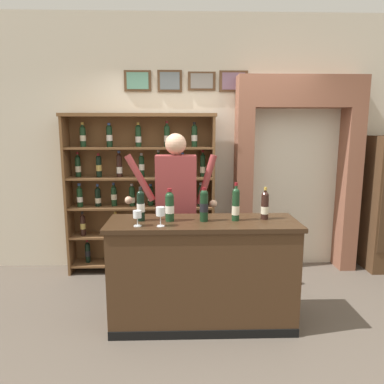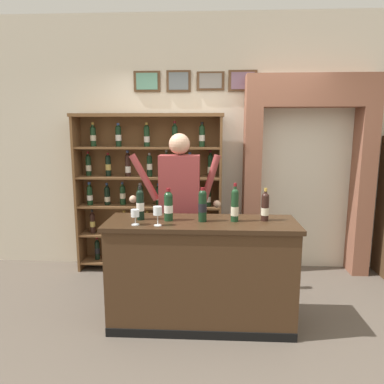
{
  "view_description": "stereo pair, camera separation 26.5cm",
  "coord_description": "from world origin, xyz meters",
  "px_view_note": "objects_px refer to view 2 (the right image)",
  "views": [
    {
      "loc": [
        -0.34,
        -3.08,
        1.79
      ],
      "look_at": [
        -0.24,
        0.15,
        1.21
      ],
      "focal_mm": 33.54,
      "sensor_mm": 36.0,
      "label": 1
    },
    {
      "loc": [
        -0.08,
        -3.07,
        1.79
      ],
      "look_at": [
        -0.24,
        0.15,
        1.21
      ],
      "focal_mm": 33.54,
      "sensor_mm": 36.0,
      "label": 2
    }
  ],
  "objects_px": {
    "wine_shelf": "(149,189)",
    "tasting_bottle_rosso": "(203,205)",
    "tasting_bottle_vin_santo": "(235,205)",
    "tasting_bottle_prosecco": "(168,205)",
    "tasting_counter": "(201,273)",
    "tasting_bottle_brunello": "(140,204)",
    "wine_glass_left": "(135,214)",
    "shopkeeper": "(179,197)",
    "wine_glass_center": "(158,212)",
    "tasting_bottle_grappa": "(265,207)"
  },
  "relations": [
    {
      "from": "wine_shelf",
      "to": "tasting_bottle_vin_santo",
      "type": "height_order",
      "value": "wine_shelf"
    },
    {
      "from": "tasting_bottle_grappa",
      "to": "wine_shelf",
      "type": "bearing_deg",
      "value": 134.89
    },
    {
      "from": "tasting_bottle_vin_santo",
      "to": "wine_glass_center",
      "type": "distance_m",
      "value": 0.68
    },
    {
      "from": "tasting_bottle_brunello",
      "to": "wine_glass_center",
      "type": "relative_size",
      "value": 1.84
    },
    {
      "from": "tasting_bottle_grappa",
      "to": "wine_glass_left",
      "type": "xyz_separation_m",
      "value": [
        -1.12,
        -0.2,
        -0.03
      ]
    },
    {
      "from": "tasting_bottle_grappa",
      "to": "wine_glass_left",
      "type": "relative_size",
      "value": 2.18
    },
    {
      "from": "tasting_counter",
      "to": "tasting_bottle_brunello",
      "type": "distance_m",
      "value": 0.84
    },
    {
      "from": "tasting_bottle_vin_santo",
      "to": "wine_glass_center",
      "type": "height_order",
      "value": "tasting_bottle_vin_santo"
    },
    {
      "from": "wine_glass_center",
      "to": "shopkeeper",
      "type": "bearing_deg",
      "value": 81.32
    },
    {
      "from": "tasting_bottle_brunello",
      "to": "tasting_bottle_grappa",
      "type": "bearing_deg",
      "value": 1.16
    },
    {
      "from": "shopkeeper",
      "to": "tasting_bottle_rosso",
      "type": "bearing_deg",
      "value": -67.25
    },
    {
      "from": "tasting_bottle_rosso",
      "to": "tasting_bottle_brunello",
      "type": "bearing_deg",
      "value": 176.46
    },
    {
      "from": "tasting_bottle_brunello",
      "to": "wine_glass_left",
      "type": "height_order",
      "value": "tasting_bottle_brunello"
    },
    {
      "from": "wine_shelf",
      "to": "wine_glass_left",
      "type": "relative_size",
      "value": 14.58
    },
    {
      "from": "tasting_bottle_brunello",
      "to": "tasting_bottle_rosso",
      "type": "distance_m",
      "value": 0.56
    },
    {
      "from": "tasting_bottle_rosso",
      "to": "wine_glass_left",
      "type": "height_order",
      "value": "tasting_bottle_rosso"
    },
    {
      "from": "tasting_bottle_brunello",
      "to": "wine_glass_center",
      "type": "bearing_deg",
      "value": -46.33
    },
    {
      "from": "shopkeeper",
      "to": "tasting_bottle_grappa",
      "type": "xyz_separation_m",
      "value": [
        0.81,
        -0.55,
        0.03
      ]
    },
    {
      "from": "shopkeeper",
      "to": "tasting_bottle_prosecco",
      "type": "xyz_separation_m",
      "value": [
        -0.05,
        -0.59,
        0.04
      ]
    },
    {
      "from": "tasting_bottle_prosecco",
      "to": "wine_glass_center",
      "type": "distance_m",
      "value": 0.19
    },
    {
      "from": "tasting_bottle_brunello",
      "to": "tasting_bottle_vin_santo",
      "type": "distance_m",
      "value": 0.84
    },
    {
      "from": "tasting_bottle_prosecco",
      "to": "tasting_bottle_grappa",
      "type": "relative_size",
      "value": 1.0
    },
    {
      "from": "wine_shelf",
      "to": "wine_glass_center",
      "type": "xyz_separation_m",
      "value": [
        0.32,
        -1.47,
        0.05
      ]
    },
    {
      "from": "wine_glass_left",
      "to": "tasting_bottle_prosecco",
      "type": "bearing_deg",
      "value": 31.69
    },
    {
      "from": "tasting_bottle_vin_santo",
      "to": "wine_glass_left",
      "type": "height_order",
      "value": "tasting_bottle_vin_santo"
    },
    {
      "from": "tasting_bottle_brunello",
      "to": "wine_glass_center",
      "type": "height_order",
      "value": "tasting_bottle_brunello"
    },
    {
      "from": "tasting_bottle_rosso",
      "to": "wine_glass_center",
      "type": "relative_size",
      "value": 1.83
    },
    {
      "from": "tasting_counter",
      "to": "wine_glass_center",
      "type": "xyz_separation_m",
      "value": [
        -0.36,
        -0.16,
        0.61
      ]
    },
    {
      "from": "tasting_bottle_rosso",
      "to": "wine_glass_left",
      "type": "xyz_separation_m",
      "value": [
        -0.57,
        -0.15,
        -0.06
      ]
    },
    {
      "from": "shopkeeper",
      "to": "wine_glass_center",
      "type": "bearing_deg",
      "value": -98.68
    },
    {
      "from": "wine_shelf",
      "to": "tasting_bottle_rosso",
      "type": "height_order",
      "value": "wine_shelf"
    },
    {
      "from": "tasting_bottle_grappa",
      "to": "wine_glass_center",
      "type": "bearing_deg",
      "value": -166.9
    },
    {
      "from": "tasting_bottle_brunello",
      "to": "tasting_counter",
      "type": "bearing_deg",
      "value": -3.03
    },
    {
      "from": "tasting_bottle_rosso",
      "to": "tasting_bottle_grappa",
      "type": "relative_size",
      "value": 1.03
    },
    {
      "from": "tasting_bottle_rosso",
      "to": "tasting_counter",
      "type": "bearing_deg",
      "value": 148.42
    },
    {
      "from": "wine_glass_left",
      "to": "wine_glass_center",
      "type": "distance_m",
      "value": 0.2
    },
    {
      "from": "shopkeeper",
      "to": "tasting_bottle_vin_santo",
      "type": "distance_m",
      "value": 0.8
    },
    {
      "from": "tasting_counter",
      "to": "tasting_bottle_brunello",
      "type": "relative_size",
      "value": 5.56
    },
    {
      "from": "tasting_bottle_vin_santo",
      "to": "tasting_bottle_prosecco",
      "type": "bearing_deg",
      "value": 179.99
    },
    {
      "from": "tasting_counter",
      "to": "shopkeeper",
      "type": "relative_size",
      "value": 0.98
    },
    {
      "from": "tasting_bottle_brunello",
      "to": "tasting_bottle_vin_santo",
      "type": "height_order",
      "value": "tasting_bottle_vin_santo"
    },
    {
      "from": "shopkeeper",
      "to": "wine_glass_center",
      "type": "relative_size",
      "value": 10.51
    },
    {
      "from": "wine_glass_center",
      "to": "wine_shelf",
      "type": "bearing_deg",
      "value": 102.37
    },
    {
      "from": "tasting_bottle_brunello",
      "to": "tasting_bottle_grappa",
      "type": "relative_size",
      "value": 1.04
    },
    {
      "from": "tasting_bottle_prosecco",
      "to": "tasting_bottle_rosso",
      "type": "bearing_deg",
      "value": -3.07
    },
    {
      "from": "tasting_bottle_brunello",
      "to": "wine_glass_center",
      "type": "xyz_separation_m",
      "value": [
        0.18,
        -0.19,
        -0.02
      ]
    },
    {
      "from": "wine_shelf",
      "to": "tasting_bottle_grappa",
      "type": "relative_size",
      "value": 6.69
    },
    {
      "from": "tasting_counter",
      "to": "tasting_bottle_vin_santo",
      "type": "height_order",
      "value": "tasting_bottle_vin_santo"
    },
    {
      "from": "wine_shelf",
      "to": "tasting_bottle_grappa",
      "type": "height_order",
      "value": "wine_shelf"
    },
    {
      "from": "tasting_bottle_brunello",
      "to": "tasting_bottle_prosecco",
      "type": "xyz_separation_m",
      "value": [
        0.26,
        -0.02,
        -0.0
      ]
    }
  ]
}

